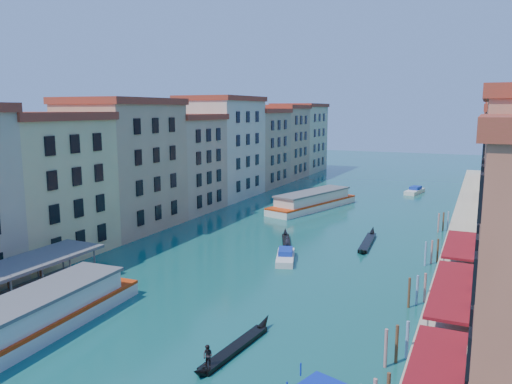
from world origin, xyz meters
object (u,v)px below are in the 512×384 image
vaporetto_far (313,201)px  gondola_fore (286,242)px  vaporetto_near (29,319)px  gondola_right (233,347)px  vaporetto_stop (26,284)px

vaporetto_far → gondola_fore: bearing=-63.1°
vaporetto_near → gondola_right: size_ratio=2.07×
vaporetto_stop → gondola_right: (23.55, -1.52, -1.02)m
vaporetto_near → vaporetto_far: size_ratio=1.00×
vaporetto_stop → vaporetto_far: size_ratio=0.72×
vaporetto_stop → gondola_fore: 33.16m
vaporetto_stop → gondola_right: bearing=-3.7°
vaporetto_stop → vaporetto_far: vaporetto_stop is taller
vaporetto_stop → vaporetto_far: (11.64, 54.30, 0.04)m
vaporetto_stop → vaporetto_near: bearing=-39.6°
vaporetto_near → gondola_fore: size_ratio=2.14×
vaporetto_near → gondola_right: bearing=12.7°
gondola_fore → vaporetto_near: bearing=-127.1°
vaporetto_far → gondola_right: size_ratio=2.07×
gondola_right → gondola_fore: bearing=109.5°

